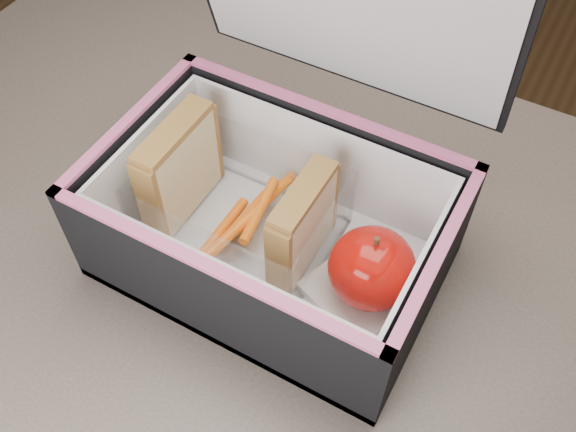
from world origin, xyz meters
name	(u,v)px	position (x,y,z in m)	size (l,w,h in m)	color
kitchen_table	(313,386)	(0.00, 0.00, 0.66)	(1.20, 0.80, 0.75)	#65564E
lunch_bag	(275,215)	(-0.08, 0.06, 0.82)	(0.30, 0.26, 0.30)	black
plastic_tub	(240,207)	(-0.12, 0.07, 0.80)	(0.17, 0.12, 0.07)	white
sandwich_left	(180,168)	(-0.18, 0.07, 0.82)	(0.03, 0.09, 0.10)	#C8B484
sandwich_right	(303,225)	(-0.05, 0.07, 0.81)	(0.02, 0.08, 0.09)	#C8B484
carrot_sticks	(245,218)	(-0.11, 0.07, 0.78)	(0.04, 0.13, 0.03)	#FF6210
paper_napkin	(361,289)	(0.01, 0.06, 0.77)	(0.08, 0.08, 0.01)	white
red_apple	(372,268)	(0.02, 0.06, 0.81)	(0.08, 0.08, 0.08)	maroon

